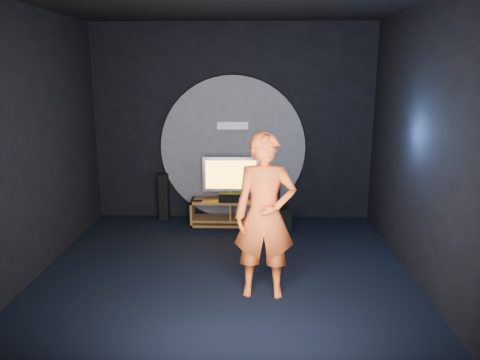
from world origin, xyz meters
The scene contains 14 objects.
floor centered at (0.00, 0.00, 0.00)m, with size 5.00×5.00×0.00m, color black.
back_wall centered at (0.00, 2.50, 1.75)m, with size 5.00×0.04×3.50m, color black.
front_wall centered at (0.00, -2.50, 1.75)m, with size 5.00×0.04×3.50m, color black.
left_wall centered at (-2.50, 0.00, 1.75)m, with size 0.04×5.00×3.50m, color black.
right_wall centered at (2.50, 0.00, 1.75)m, with size 0.04×5.00×3.50m, color black.
wall_disc_panel centered at (0.00, 2.44, 1.30)m, with size 2.60×0.11×2.60m.
media_console centered at (-0.01, 2.05, 0.19)m, with size 1.40×0.45×0.45m.
tv centered at (-0.02, 2.12, 0.86)m, with size 0.99×0.22×0.75m.
center_speaker centered at (-0.02, 1.93, 0.53)m, with size 0.40×0.15×0.15m, color black.
remote centered at (-0.60, 1.93, 0.46)m, with size 0.18×0.05×0.02m, color black.
tower_speaker_left centered at (-1.26, 2.34, 0.42)m, with size 0.17×0.19×0.84m, color black.
tower_speaker_right centered at (0.76, 2.03, 0.42)m, with size 0.17×0.19×0.84m, color black.
subwoofer centered at (0.88, 1.75, 0.16)m, with size 0.30×0.30×0.33m, color black.
player centered at (0.52, -0.58, 1.00)m, with size 0.73×0.48×2.00m, color #F35A21.
Camera 1 is at (0.39, -5.88, 2.70)m, focal length 35.00 mm.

